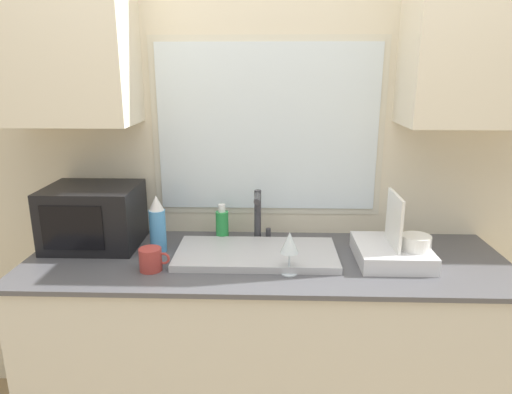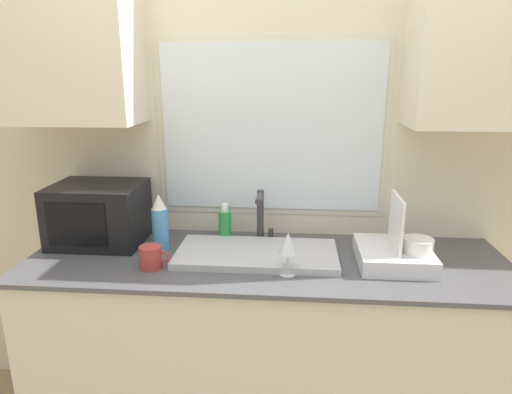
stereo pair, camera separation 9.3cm
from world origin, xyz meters
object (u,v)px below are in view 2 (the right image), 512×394
Objects in this scene: mug_near_sink at (151,257)px; wine_glass at (288,244)px; microwave at (99,214)px; spray_bottle at (160,223)px; dish_rack at (396,252)px; faucet at (261,213)px; soap_bottle at (225,224)px.

wine_glass is (0.55, -0.02, 0.08)m from mug_near_sink.
wine_glass is (0.88, -0.28, -0.01)m from microwave.
microwave is at bearing 168.27° from spray_bottle.
microwave is 1.24× the size of dish_rack.
microwave reaches higher than mug_near_sink.
microwave is (-0.75, -0.06, -0.00)m from faucet.
microwave is 1.58× the size of spray_bottle.
mug_near_sink is (0.32, -0.27, -0.09)m from microwave.
mug_near_sink is (0.02, -0.20, -0.08)m from spray_bottle.
wine_glass is (0.13, -0.34, -0.02)m from faucet.
faucet reaches higher than mug_near_sink.
microwave reaches higher than soap_bottle.
microwave is 3.27× the size of mug_near_sink.
dish_rack is at bearing 7.21° from mug_near_sink.
soap_bottle is at bearing 7.13° from microwave.
soap_bottle is 1.44× the size of mug_near_sink.
soap_bottle is at bearing 176.34° from faucet.
dish_rack is (0.58, -0.20, -0.09)m from faucet.
wine_glass is at bearing -20.86° from spray_bottle.
microwave is at bearing 140.71° from mug_near_sink.
mug_near_sink is 0.71× the size of wine_glass.
dish_rack reaches higher than microwave.
spray_bottle is 0.22m from mug_near_sink.
microwave is 0.58m from soap_bottle.
soap_bottle is 0.42m from mug_near_sink.
faucet is 1.37× the size of soap_bottle.
spray_bottle is at bearing -11.73° from microwave.
microwave is at bearing 173.99° from dish_rack.
dish_rack is at bearing -4.26° from spray_bottle.
microwave reaches higher than wine_glass.
faucet is 1.98× the size of mug_near_sink.
dish_rack is 0.78m from soap_bottle.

